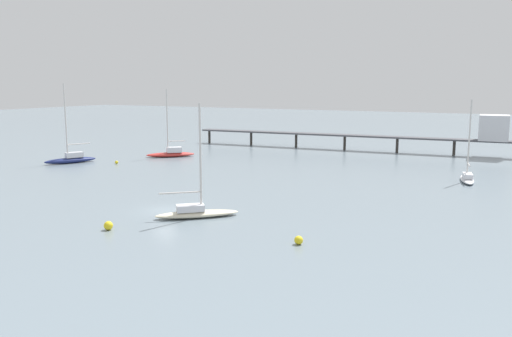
{
  "coord_description": "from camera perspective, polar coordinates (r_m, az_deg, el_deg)",
  "views": [
    {
      "loc": [
        32.32,
        -41.18,
        12.54
      ],
      "look_at": [
        0.0,
        19.45,
        1.5
      ],
      "focal_mm": 37.07,
      "sensor_mm": 36.0,
      "label": 1
    }
  ],
  "objects": [
    {
      "name": "sailboat_red",
      "position": [
        92.82,
        -9.14,
        1.7
      ],
      "size": [
        7.68,
        7.32,
        11.65
      ],
      "color": "red",
      "rests_on": "ground_plane"
    },
    {
      "name": "sailboat_navy",
      "position": [
        89.45,
        -19.33,
        1.08
      ],
      "size": [
        5.21,
        8.08,
        12.6
      ],
      "color": "navy",
      "rests_on": "ground_plane"
    },
    {
      "name": "mooring_buoy_inner",
      "position": [
        42.15,
        4.62,
        -7.71
      ],
      "size": [
        0.7,
        0.7,
        0.7
      ],
      "primitive_type": "sphere",
      "color": "yellow",
      "rests_on": "ground_plane"
    },
    {
      "name": "sailboat_cream",
      "position": [
        50.53,
        -6.5,
        -4.53
      ],
      "size": [
        7.13,
        6.77,
        10.78
      ],
      "color": "beige",
      "rests_on": "ground_plane"
    },
    {
      "name": "sailboat_white",
      "position": [
        73.61,
        21.83,
        -0.8
      ],
      "size": [
        2.96,
        7.04,
        10.59
      ],
      "color": "white",
      "rests_on": "ground_plane"
    },
    {
      "name": "mooring_buoy_mid",
      "position": [
        47.76,
        -15.64,
        -5.95
      ],
      "size": [
        0.79,
        0.79,
        0.79
      ],
      "primitive_type": "sphere",
      "color": "yellow",
      "rests_on": "ground_plane"
    },
    {
      "name": "mooring_buoy_far",
      "position": [
        86.46,
        -14.81,
        0.66
      ],
      "size": [
        0.52,
        0.52,
        0.52
      ],
      "primitive_type": "sphere",
      "color": "yellow",
      "rests_on": "ground_plane"
    },
    {
      "name": "ground_plane",
      "position": [
        53.83,
        -9.81,
        -4.48
      ],
      "size": [
        400.0,
        400.0,
        0.0
      ],
      "primitive_type": "plane",
      "color": "slate"
    },
    {
      "name": "pier",
      "position": [
        99.47,
        18.97,
        3.86
      ],
      "size": [
        61.2,
        7.62,
        7.3
      ],
      "color": "#4C4C51",
      "rests_on": "ground_plane"
    }
  ]
}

